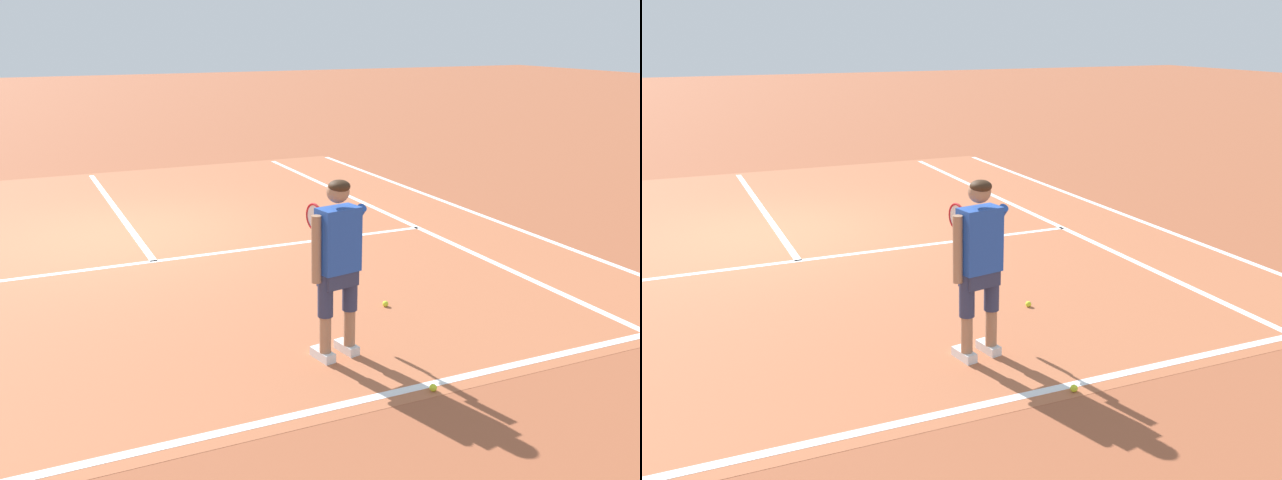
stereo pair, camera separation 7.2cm
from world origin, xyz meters
The scene contains 10 objects.
ground_plane centered at (0.00, 0.00, 0.00)m, with size 80.00×80.00×0.00m, color #9E5133.
court_inner_surface centered at (0.00, -0.52, 0.00)m, with size 10.98×11.25×0.00m, color #B2603D.
line_baseline centered at (0.00, -5.95, 0.00)m, with size 10.98×0.10×0.01m, color white.
line_service centered at (0.00, -1.49, 0.00)m, with size 8.23×0.10×0.01m, color white.
line_centre_service centered at (0.00, 1.71, 0.00)m, with size 0.10×6.40×0.01m, color white.
line_singles_right centered at (4.12, -0.52, 0.00)m, with size 0.10×10.85×0.01m, color white.
line_doubles_right centered at (5.49, -0.52, 0.00)m, with size 0.10×10.85×0.01m, color white.
tennis_player centered at (0.99, -5.08, 0.99)m, with size 0.59×1.19×1.71m.
tennis_ball_near_feet centered at (1.45, -6.05, 0.03)m, with size 0.07×0.07×0.07m, color #CCE02D.
tennis_ball_by_baseline centered at (2.03, -4.18, 0.03)m, with size 0.07×0.07×0.07m, color #CCE02D.
Camera 2 is at (-1.64, -10.72, 2.99)m, focal length 40.18 mm.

